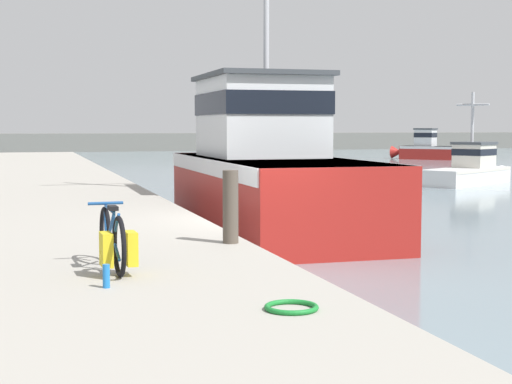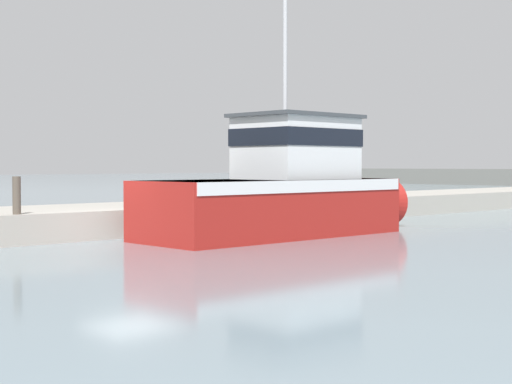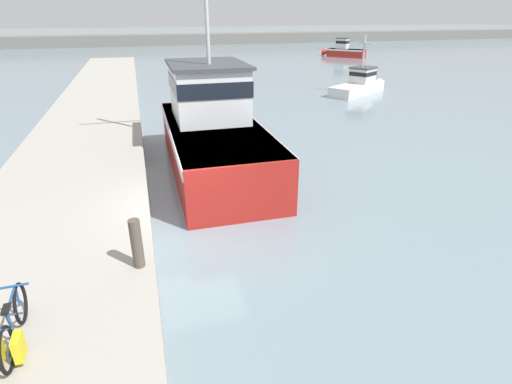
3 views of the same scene
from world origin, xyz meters
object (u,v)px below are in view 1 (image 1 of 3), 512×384
object	(u,v)px
boat_orange_near	(429,148)
mooring_post	(231,207)
bicycle_touring	(114,242)
boat_green_anchored	(470,169)
water_bottle_on_curb	(106,276)
fishing_boat_main	(266,168)

from	to	relation	value
boat_orange_near	mooring_post	world-z (taller)	boat_orange_near
bicycle_touring	mooring_post	bearing A→B (deg)	40.57
bicycle_touring	mooring_post	xyz separation A→B (m)	(1.90, 1.79, 0.18)
boat_orange_near	boat_green_anchored	xyz separation A→B (m)	(-11.18, -23.93, -0.18)
boat_orange_near	mooring_post	xyz separation A→B (m)	(-27.73, -44.09, 0.56)
boat_orange_near	bicycle_touring	bearing A→B (deg)	-164.92
mooring_post	water_bottle_on_curb	world-z (taller)	mooring_post
boat_orange_near	boat_green_anchored	bearing A→B (deg)	-157.10
boat_orange_near	mooring_post	distance (m)	52.09
mooring_post	bicycle_touring	bearing A→B (deg)	-136.77
boat_orange_near	bicycle_touring	world-z (taller)	boat_orange_near
mooring_post	fishing_boat_main	bearing A→B (deg)	69.01
bicycle_touring	mooring_post	world-z (taller)	mooring_post
fishing_boat_main	water_bottle_on_curb	distance (m)	11.70
boat_orange_near	bicycle_touring	size ratio (longest dim) A/B	2.96
boat_green_anchored	fishing_boat_main	bearing A→B (deg)	-80.10
fishing_boat_main	water_bottle_on_curb	xyz separation A→B (m)	(-5.08, -10.52, -0.53)
boat_orange_near	fishing_boat_main	bearing A→B (deg)	-166.34
boat_green_anchored	bicycle_touring	bearing A→B (deg)	-72.51
boat_orange_near	water_bottle_on_curb	distance (m)	55.51
boat_green_anchored	water_bottle_on_curb	bearing A→B (deg)	-71.62
bicycle_touring	water_bottle_on_curb	size ratio (longest dim) A/B	6.98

